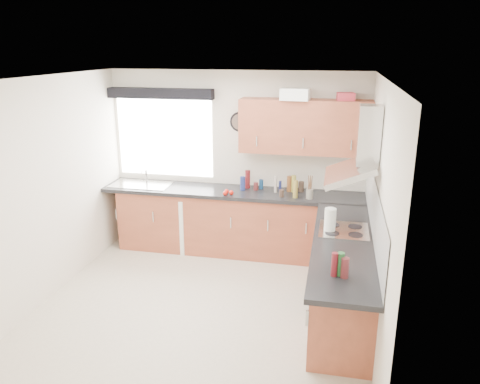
% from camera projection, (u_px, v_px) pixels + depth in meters
% --- Properties ---
extents(ground_plane, '(3.60, 3.60, 0.00)m').
position_uv_depth(ground_plane, '(203.00, 305.00, 5.28)').
color(ground_plane, beige).
extents(ceiling, '(3.60, 3.60, 0.02)m').
position_uv_depth(ceiling, '(197.00, 78.00, 4.54)').
color(ceiling, white).
rests_on(ceiling, wall_back).
extents(wall_back, '(3.60, 0.02, 2.50)m').
position_uv_depth(wall_back, '(236.00, 161.00, 6.59)').
color(wall_back, silver).
rests_on(wall_back, ground_plane).
extents(wall_front, '(3.60, 0.02, 2.50)m').
position_uv_depth(wall_front, '(126.00, 281.00, 3.23)').
color(wall_front, silver).
rests_on(wall_front, ground_plane).
extents(wall_left, '(0.02, 3.60, 2.50)m').
position_uv_depth(wall_left, '(47.00, 190.00, 5.26)').
color(wall_left, silver).
rests_on(wall_left, ground_plane).
extents(wall_right, '(0.02, 3.60, 2.50)m').
position_uv_depth(wall_right, '(378.00, 212.00, 4.56)').
color(wall_right, silver).
rests_on(wall_right, ground_plane).
extents(window, '(1.40, 0.02, 1.10)m').
position_uv_depth(window, '(165.00, 137.00, 6.70)').
color(window, white).
rests_on(window, wall_back).
extents(window_blind, '(1.50, 0.18, 0.14)m').
position_uv_depth(window_blind, '(160.00, 93.00, 6.43)').
color(window_blind, black).
rests_on(window_blind, wall_back).
extents(splashback, '(0.01, 3.00, 0.54)m').
position_uv_depth(splashback, '(374.00, 209.00, 4.86)').
color(splashback, white).
rests_on(splashback, wall_right).
extents(base_cab_back, '(3.00, 0.58, 0.86)m').
position_uv_depth(base_cab_back, '(225.00, 222.00, 6.58)').
color(base_cab_back, brown).
rests_on(base_cab_back, ground_plane).
extents(base_cab_corner, '(0.60, 0.60, 0.86)m').
position_uv_depth(base_cab_corner, '(341.00, 231.00, 6.26)').
color(base_cab_corner, brown).
rests_on(base_cab_corner, ground_plane).
extents(base_cab_right, '(0.58, 2.10, 0.86)m').
position_uv_depth(base_cab_right, '(342.00, 278.00, 5.00)').
color(base_cab_right, brown).
rests_on(base_cab_right, ground_plane).
extents(worktop_back, '(3.60, 0.62, 0.05)m').
position_uv_depth(worktop_back, '(232.00, 192.00, 6.42)').
color(worktop_back, black).
rests_on(worktop_back, base_cab_back).
extents(worktop_right, '(0.62, 2.42, 0.05)m').
position_uv_depth(worktop_right, '(344.00, 244.00, 4.73)').
color(worktop_right, black).
rests_on(worktop_right, base_cab_right).
extents(sink, '(0.84, 0.46, 0.10)m').
position_uv_depth(sink, '(141.00, 182.00, 6.66)').
color(sink, '#B1B2B2').
rests_on(sink, worktop_back).
extents(oven, '(0.56, 0.58, 0.85)m').
position_uv_depth(oven, '(341.00, 272.00, 5.14)').
color(oven, black).
rests_on(oven, ground_plane).
extents(hob_plate, '(0.52, 0.52, 0.01)m').
position_uv_depth(hob_plate, '(344.00, 230.00, 5.00)').
color(hob_plate, '#B1B2B2').
rests_on(hob_plate, worktop_right).
extents(extractor_hood, '(0.52, 0.78, 0.66)m').
position_uv_depth(extractor_hood, '(359.00, 153.00, 4.72)').
color(extractor_hood, '#B1B2B2').
rests_on(extractor_hood, wall_right).
extents(upper_cabinets, '(1.70, 0.35, 0.70)m').
position_uv_depth(upper_cabinets, '(305.00, 127.00, 6.08)').
color(upper_cabinets, brown).
rests_on(upper_cabinets, wall_back).
extents(washing_machine, '(0.64, 0.63, 0.79)m').
position_uv_depth(washing_machine, '(176.00, 221.00, 6.75)').
color(washing_machine, white).
rests_on(washing_machine, ground_plane).
extents(wall_clock, '(0.28, 0.04, 0.28)m').
position_uv_depth(wall_clock, '(240.00, 122.00, 6.40)').
color(wall_clock, black).
rests_on(wall_clock, wall_back).
extents(casserole, '(0.37, 0.28, 0.15)m').
position_uv_depth(casserole, '(295.00, 94.00, 5.88)').
color(casserole, white).
rests_on(casserole, upper_cabinets).
extents(storage_box, '(0.23, 0.20, 0.10)m').
position_uv_depth(storage_box, '(346.00, 97.00, 5.84)').
color(storage_box, '#C93442').
rests_on(storage_box, upper_cabinets).
extents(utensil_pot, '(0.10, 0.10, 0.13)m').
position_uv_depth(utensil_pot, '(310.00, 194.00, 6.05)').
color(utensil_pot, slate).
rests_on(utensil_pot, worktop_back).
extents(kitchen_roll, '(0.15, 0.15, 0.26)m').
position_uv_depth(kitchen_roll, '(330.00, 220.00, 4.93)').
color(kitchen_roll, white).
rests_on(kitchen_roll, worktop_right).
extents(tomato_cluster, '(0.16, 0.16, 0.06)m').
position_uv_depth(tomato_cluster, '(228.00, 192.00, 6.22)').
color(tomato_cluster, red).
rests_on(tomato_cluster, worktop_back).
extents(jar_0, '(0.06, 0.06, 0.10)m').
position_uv_depth(jar_0, '(281.00, 193.00, 6.12)').
color(jar_0, '#3E2C22').
rests_on(jar_0, worktop_back).
extents(jar_1, '(0.04, 0.04, 0.09)m').
position_uv_depth(jar_1, '(295.00, 191.00, 6.24)').
color(jar_1, brown).
rests_on(jar_1, worktop_back).
extents(jar_2, '(0.07, 0.07, 0.19)m').
position_uv_depth(jar_2, '(243.00, 183.00, 6.40)').
color(jar_2, navy).
rests_on(jar_2, worktop_back).
extents(jar_3, '(0.08, 0.08, 0.21)m').
position_uv_depth(jar_3, '(290.00, 184.00, 6.34)').
color(jar_3, brown).
rests_on(jar_3, worktop_back).
extents(jar_4, '(0.04, 0.04, 0.23)m').
position_uv_depth(jar_4, '(276.00, 184.00, 6.28)').
color(jar_4, '#A69A8E').
rests_on(jar_4, worktop_back).
extents(jar_5, '(0.07, 0.07, 0.14)m').
position_uv_depth(jar_5, '(301.00, 187.00, 6.34)').
color(jar_5, '#3C2C21').
rests_on(jar_5, worktop_back).
extents(jar_6, '(0.06, 0.06, 0.23)m').
position_uv_depth(jar_6, '(295.00, 189.00, 6.07)').
color(jar_6, olive).
rests_on(jar_6, worktop_back).
extents(jar_7, '(0.06, 0.06, 0.23)m').
position_uv_depth(jar_7, '(294.00, 184.00, 6.31)').
color(jar_7, olive).
rests_on(jar_7, worktop_back).
extents(jar_8, '(0.06, 0.06, 0.13)m').
position_uv_depth(jar_8, '(261.00, 184.00, 6.47)').
color(jar_8, navy).
rests_on(jar_8, worktop_back).
extents(jar_9, '(0.07, 0.07, 0.25)m').
position_uv_depth(jar_9, '(248.00, 179.00, 6.49)').
color(jar_9, maroon).
rests_on(jar_9, worktop_back).
extents(jar_10, '(0.06, 0.06, 0.11)m').
position_uv_depth(jar_10, '(256.00, 186.00, 6.41)').
color(jar_10, '#541E1E').
rests_on(jar_10, worktop_back).
extents(jar_11, '(0.04, 0.04, 0.15)m').
position_uv_depth(jar_11, '(280.00, 186.00, 6.32)').
color(jar_11, '#171E50').
rests_on(jar_11, worktop_back).
extents(bottle_0, '(0.07, 0.07, 0.21)m').
position_uv_depth(bottle_0, '(340.00, 264.00, 4.00)').
color(bottle_0, '#1E5627').
rests_on(bottle_0, worktop_right).
extents(bottle_1, '(0.05, 0.05, 0.21)m').
position_uv_depth(bottle_1, '(334.00, 264.00, 3.99)').
color(bottle_1, maroon).
rests_on(bottle_1, worktop_right).
extents(bottle_2, '(0.07, 0.07, 0.18)m').
position_uv_depth(bottle_2, '(345.00, 268.00, 3.97)').
color(bottle_2, '#571F21').
rests_on(bottle_2, worktop_right).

